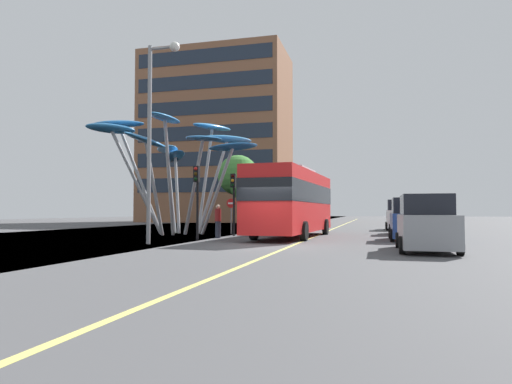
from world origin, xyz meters
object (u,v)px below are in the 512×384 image
Objects in this scene: traffic_light_island_mid at (264,197)px; pedestrian at (218,221)px; traffic_light_kerb_far at (233,191)px; leaf_sculpture at (178,143)px; car_parked_near at (426,225)px; car_parked_far at (406,218)px; car_parked_mid at (411,221)px; car_side_street at (398,216)px; red_bus at (293,200)px; street_lamp at (155,119)px; no_entry_sign at (231,210)px; traffic_light_kerb_near at (197,186)px.

traffic_light_island_mid is 9.90m from pedestrian.
traffic_light_kerb_far is 2.02× the size of pedestrian.
pedestrian is (4.06, -3.71, -4.93)m from leaf_sculpture.
car_parked_near is 12.46m from car_parked_far.
car_parked_mid is at bearing -43.95° from traffic_light_island_mid.
traffic_light_kerb_far reaches higher than car_side_street.
red_bus is 1.00× the size of leaf_sculpture.
leaf_sculpture is 17.66m from car_parked_near.
red_bus is 3.60m from traffic_light_kerb_far.
red_bus is at bearing 167.12° from car_parked_mid.
car_parked_far is at bearing 89.57° from car_parked_near.
leaf_sculpture is at bearing -144.86° from car_side_street.
car_parked_mid is at bearing 26.15° from street_lamp.
pedestrian is (-9.88, -0.39, -0.07)m from car_parked_mid.
no_entry_sign is (-0.85, -5.25, -0.99)m from traffic_light_island_mid.
leaf_sculpture is 9.22m from street_lamp.
car_side_street is at bearing 35.14° from leaf_sculpture.
car_parked_mid is 0.47× the size of street_lamp.
traffic_light_kerb_near reaches higher than car_parked_near.
traffic_light_kerb_near is at bearing -166.93° from car_parked_mid.
no_entry_sign is (-10.58, 4.13, 0.53)m from car_parked_mid.
pedestrian is (1.16, 5.04, -4.63)m from street_lamp.
car_side_street is (0.01, 13.15, 0.10)m from car_parked_mid.
car_parked_mid is at bearing -10.04° from traffic_light_kerb_far.
no_entry_sign is (-0.29, 6.52, -1.17)m from traffic_light_kerb_near.
car_parked_mid is 11.37m from no_entry_sign.
traffic_light_kerb_near is 2.06× the size of pedestrian.
red_bus reaches higher than pedestrian.
traffic_light_kerb_far is 12.69m from car_parked_near.
car_parked_far is at bearing 46.08° from street_lamp.
car_parked_far is at bearing 11.03° from no_entry_sign.
leaf_sculpture is 7.38m from pedestrian.
traffic_light_kerb_near reaches higher than traffic_light_kerb_far.
street_lamp reaches higher than traffic_light_kerb_far.
pedestrian is at bearing -154.56° from red_bus.
traffic_light_island_mid reaches higher than car_parked_mid.
traffic_light_kerb_far is at bearing 84.30° from pedestrian.
car_side_street is 0.50× the size of street_lamp.
red_bus reaches higher than car_parked_far.
traffic_light_kerb_far is at bearing 169.96° from car_parked_mid.
pedestrian is 4.61m from no_entry_sign.
traffic_light_kerb_far is 1.05× the size of traffic_light_island_mid.
traffic_light_kerb_near reaches higher than car_side_street.
red_bus reaches higher than car_parked_mid.
red_bus is 8.77m from traffic_light_island_mid.
red_bus is 8.87m from leaf_sculpture.
car_parked_mid is (-0.09, 6.23, 0.02)m from car_parked_near.
street_lamp is (-11.22, -11.65, 4.51)m from car_parked_far.
traffic_light_island_mid is 5.41m from no_entry_sign.
traffic_light_kerb_near is at bearing 76.09° from street_lamp.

